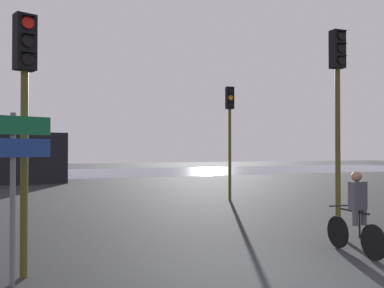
# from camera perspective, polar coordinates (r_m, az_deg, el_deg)

# --- Properties ---
(ground_plane) EXTENTS (120.00, 120.00, 0.00)m
(ground_plane) POSITION_cam_1_polar(r_m,az_deg,el_deg) (7.17, 11.32, -17.30)
(ground_plane) COLOR black
(water_strip) EXTENTS (80.00, 16.00, 0.01)m
(water_strip) POSITION_cam_1_polar(r_m,az_deg,el_deg) (39.16, -15.82, -3.75)
(water_strip) COLOR slate
(water_strip) RESTS_ON ground
(traffic_light_near_left) EXTENTS (0.38, 0.40, 4.22)m
(traffic_light_near_left) POSITION_cam_1_polar(r_m,az_deg,el_deg) (7.40, -21.41, 6.27)
(traffic_light_near_left) COLOR #4C4719
(traffic_light_near_left) RESTS_ON ground
(traffic_light_near_right) EXTENTS (0.32, 0.34, 4.87)m
(traffic_light_near_right) POSITION_cam_1_polar(r_m,az_deg,el_deg) (10.73, 18.85, 6.32)
(traffic_light_near_right) COLOR #4C4719
(traffic_light_near_right) RESTS_ON ground
(traffic_light_far_right) EXTENTS (0.35, 0.37, 4.62)m
(traffic_light_far_right) POSITION_cam_1_polar(r_m,az_deg,el_deg) (17.52, 5.06, 3.00)
(traffic_light_far_right) COLOR #4C4719
(traffic_light_far_right) RESTS_ON ground
(direction_sign_post) EXTENTS (1.04, 0.41, 2.60)m
(direction_sign_post) POSITION_cam_1_polar(r_m,az_deg,el_deg) (6.92, -22.70, -2.76)
(direction_sign_post) COLOR slate
(direction_sign_post) RESTS_ON ground
(cyclist) EXTENTS (0.46, 1.71, 1.62)m
(cyclist) POSITION_cam_1_polar(r_m,az_deg,el_deg) (9.04, 21.08, -8.50)
(cyclist) COLOR black
(cyclist) RESTS_ON ground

